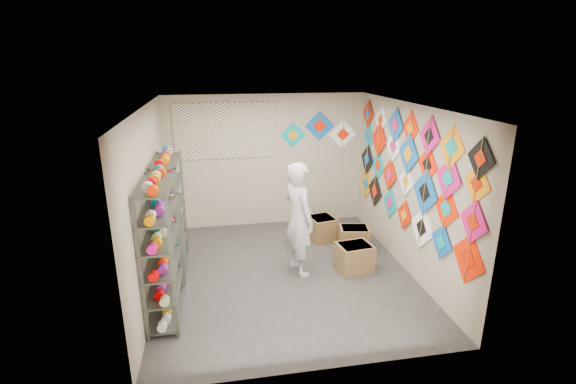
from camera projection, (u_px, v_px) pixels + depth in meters
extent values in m
plane|color=#34302D|center=(285.00, 273.00, 6.81)|extent=(4.50, 4.50, 0.00)
plane|color=tan|center=(266.00, 161.00, 8.51)|extent=(4.00, 0.00, 4.00)
plane|color=tan|center=(322.00, 262.00, 4.29)|extent=(4.00, 0.00, 4.00)
plane|color=tan|center=(150.00, 203.00, 6.06)|extent=(0.00, 4.50, 4.50)
plane|color=tan|center=(407.00, 188.00, 6.73)|extent=(0.00, 4.50, 4.50)
plane|color=gray|center=(285.00, 106.00, 5.98)|extent=(4.50, 4.50, 0.00)
cube|color=#4C5147|center=(162.00, 252.00, 5.42)|extent=(0.40, 1.10, 1.90)
cube|color=#4C5147|center=(170.00, 216.00, 6.64)|extent=(0.40, 1.10, 1.90)
cylinder|color=#E3127F|center=(157.00, 262.00, 4.94)|extent=(0.12, 0.10, 0.12)
cylinder|color=#F83000|center=(158.00, 255.00, 5.12)|extent=(0.12, 0.10, 0.12)
cylinder|color=orange|center=(160.00, 248.00, 5.30)|extent=(0.12, 0.10, 0.12)
cylinder|color=white|center=(162.00, 242.00, 5.48)|extent=(0.12, 0.10, 0.12)
cylinder|color=#EA0003|center=(163.00, 236.00, 5.66)|extent=(0.12, 0.10, 0.12)
cylinder|color=#8E208A|center=(165.00, 231.00, 5.84)|extent=(0.12, 0.10, 0.12)
cylinder|color=#CABE7F|center=(167.00, 222.00, 6.16)|extent=(0.12, 0.10, 0.12)
cylinder|color=#0092A4|center=(168.00, 217.00, 6.34)|extent=(0.12, 0.10, 0.12)
cylinder|color=#E3127F|center=(169.00, 213.00, 6.52)|extent=(0.12, 0.10, 0.12)
cylinder|color=#F83000|center=(170.00, 209.00, 6.70)|extent=(0.12, 0.10, 0.12)
cylinder|color=orange|center=(171.00, 205.00, 6.88)|extent=(0.12, 0.10, 0.12)
cylinder|color=white|center=(172.00, 201.00, 7.06)|extent=(0.12, 0.10, 0.12)
cube|color=#FF2000|center=(468.00, 259.00, 5.15)|extent=(0.02, 0.69, 0.69)
cube|color=#105AB0|center=(441.00, 242.00, 5.72)|extent=(0.01, 0.53, 0.53)
cube|color=white|center=(422.00, 228.00, 6.28)|extent=(0.04, 0.68, 0.68)
cube|color=red|center=(404.00, 215.00, 6.81)|extent=(0.03, 0.51, 0.51)
cube|color=#009F9F|center=(390.00, 203.00, 7.39)|extent=(0.02, 0.58, 0.58)
cube|color=black|center=(375.00, 191.00, 8.02)|extent=(0.01, 0.64, 0.64)
cube|color=orange|center=(366.00, 184.00, 8.52)|extent=(0.02, 0.65, 0.65)
cube|color=#DD0F71|center=(473.00, 222.00, 4.98)|extent=(0.02, 0.56, 0.56)
cube|color=#FF2000|center=(446.00, 208.00, 5.58)|extent=(0.03, 0.59, 0.59)
cube|color=#105AB0|center=(425.00, 192.00, 6.10)|extent=(0.02, 0.72, 0.72)
cube|color=white|center=(406.00, 181.00, 6.72)|extent=(0.03, 0.51, 0.51)
cube|color=red|center=(389.00, 175.00, 7.31)|extent=(0.03, 0.57, 0.57)
cube|color=#009F9F|center=(378.00, 165.00, 7.84)|extent=(0.01, 0.59, 0.59)
cube|color=black|center=(367.00, 159.00, 8.34)|extent=(0.04, 0.63, 0.63)
cube|color=orange|center=(477.00, 184.00, 4.90)|extent=(0.01, 0.52, 0.52)
cube|color=#DD0F71|center=(448.00, 178.00, 5.46)|extent=(0.04, 0.60, 0.60)
cube|color=#FF2000|center=(427.00, 165.00, 6.01)|extent=(0.02, 0.57, 0.57)
cube|color=#105AB0|center=(408.00, 154.00, 6.55)|extent=(0.01, 0.67, 0.67)
cube|color=white|center=(393.00, 146.00, 7.12)|extent=(0.02, 0.59, 0.59)
cube|color=red|center=(379.00, 139.00, 7.69)|extent=(0.02, 0.68, 0.68)
cube|color=#009F9F|center=(369.00, 137.00, 8.23)|extent=(0.01, 0.54, 0.54)
cube|color=black|center=(481.00, 159.00, 4.77)|extent=(0.01, 0.52, 0.52)
cube|color=orange|center=(452.00, 147.00, 5.37)|extent=(0.04, 0.61, 0.61)
cube|color=#DD0F71|center=(429.00, 136.00, 5.88)|extent=(0.03, 0.58, 0.58)
cube|color=#FF2000|center=(410.00, 128.00, 6.47)|extent=(0.02, 0.55, 0.55)
cube|color=#105AB0|center=(395.00, 125.00, 6.96)|extent=(0.02, 0.61, 0.61)
cube|color=white|center=(381.00, 120.00, 7.60)|extent=(0.03, 0.53, 0.53)
cube|color=red|center=(368.00, 114.00, 8.15)|extent=(0.01, 0.55, 0.55)
cube|color=#009F9F|center=(293.00, 135.00, 8.43)|extent=(0.52, 0.02, 0.52)
cube|color=#105AB0|center=(320.00, 126.00, 8.47)|extent=(0.62, 0.02, 0.62)
cube|color=white|center=(343.00, 134.00, 8.61)|extent=(0.61, 0.02, 0.61)
cube|color=#654BA4|center=(225.00, 131.00, 8.15)|extent=(2.00, 0.01, 1.10)
imported|color=silver|center=(299.00, 219.00, 6.59)|extent=(0.96, 0.87, 1.85)
cube|color=brown|center=(354.00, 257.00, 6.86)|extent=(0.60, 0.53, 0.46)
cube|color=brown|center=(354.00, 238.00, 7.62)|extent=(0.60, 0.52, 0.43)
cube|color=brown|center=(322.00, 228.00, 8.05)|extent=(0.57, 0.60, 0.45)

